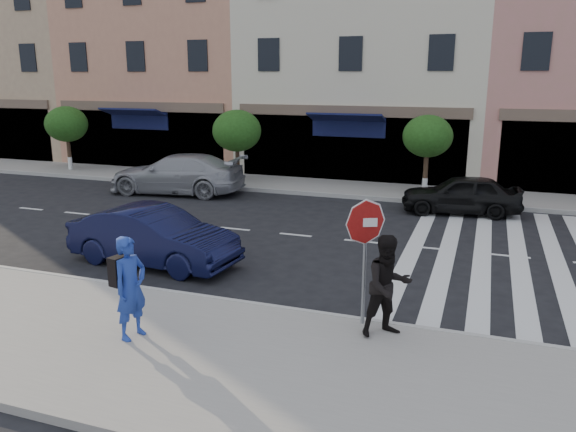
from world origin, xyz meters
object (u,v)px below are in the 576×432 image
object	(u,v)px
stop_sign	(365,234)
walker	(388,286)
car_near_mid	(154,237)
photographer	(131,288)
car_far_left	(177,174)
car_far_mid	(461,194)

from	to	relation	value
stop_sign	walker	bearing A→B (deg)	-54.95
stop_sign	car_near_mid	size ratio (longest dim) A/B	0.54
photographer	car_near_mid	xyz separation A→B (m)	(-2.06, 3.89, -0.35)
photographer	car_far_left	size ratio (longest dim) A/B	0.34
photographer	car_near_mid	size ratio (longest dim) A/B	0.42
car_far_left	car_far_mid	xyz separation A→B (m)	(10.95, 0.28, -0.12)
stop_sign	car_far_mid	bearing A→B (deg)	58.98
photographer	car_far_left	bearing A→B (deg)	39.19
stop_sign	photographer	world-z (taller)	stop_sign
car_near_mid	car_far_mid	distance (m)	10.73
stop_sign	photographer	size ratio (longest dim) A/B	1.29
car_near_mid	car_far_left	distance (m)	8.83
car_near_mid	car_far_mid	size ratio (longest dim) A/B	1.11
photographer	walker	world-z (taller)	photographer
photographer	stop_sign	bearing A→B (deg)	-50.97
photographer	car_far_mid	size ratio (longest dim) A/B	0.46
photographer	walker	bearing A→B (deg)	-57.23
photographer	walker	distance (m)	4.49
walker	car_far_left	bearing A→B (deg)	97.91
car_near_mid	car_far_left	xyz separation A→B (m)	(-3.98, 7.88, 0.07)
photographer	car_far_left	distance (m)	13.23
walker	photographer	bearing A→B (deg)	163.51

